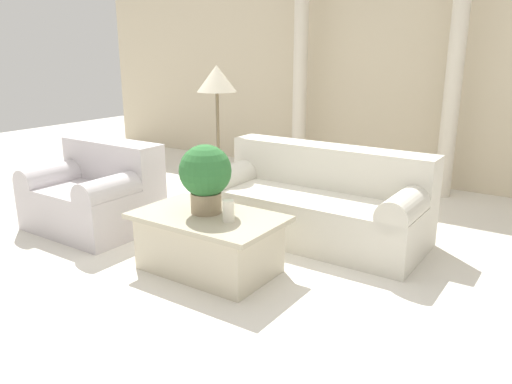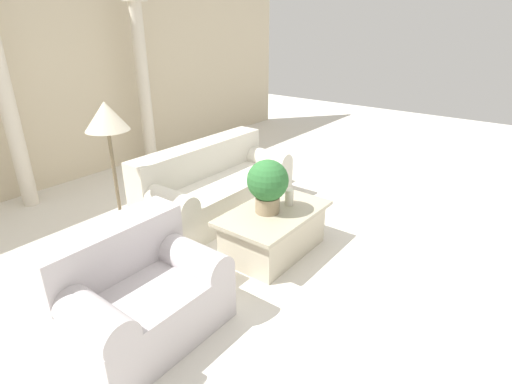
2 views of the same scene
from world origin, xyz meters
TOP-DOWN VIEW (x-y plane):
  - ground_plane at (0.00, 0.00)m, footprint 16.00×16.00m
  - wall_back at (0.00, 3.37)m, footprint 10.00×0.06m
  - sofa_long at (0.44, 0.88)m, footprint 2.06×0.91m
  - loveseat at (-1.52, -0.13)m, footprint 1.18×0.91m
  - coffee_table at (0.07, -0.30)m, footprint 1.19×0.73m
  - potted_plant at (0.02, -0.26)m, footprint 0.42×0.42m
  - pillar_candle at (0.31, -0.34)m, footprint 0.09×0.09m
  - floor_lamp at (-0.85, 1.01)m, footprint 0.42×0.42m
  - column_left at (-0.94, 2.96)m, footprint 0.27×0.27m
  - column_right at (1.09, 2.96)m, footprint 0.27×0.27m

SIDE VIEW (x-z plane):
  - ground_plane at x=0.00m, z-range 0.00..0.00m
  - coffee_table at x=0.07m, z-range 0.01..0.48m
  - sofa_long at x=0.44m, z-range -0.08..0.77m
  - loveseat at x=-1.52m, z-range -0.07..0.78m
  - pillar_candle at x=0.31m, z-range 0.48..0.64m
  - potted_plant at x=0.02m, z-range 0.51..1.06m
  - column_left at x=-0.94m, z-range 0.03..2.61m
  - column_right at x=1.09m, z-range 0.03..2.61m
  - floor_lamp at x=-0.85m, z-range 0.57..2.16m
  - wall_back at x=0.00m, z-range 0.00..3.20m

